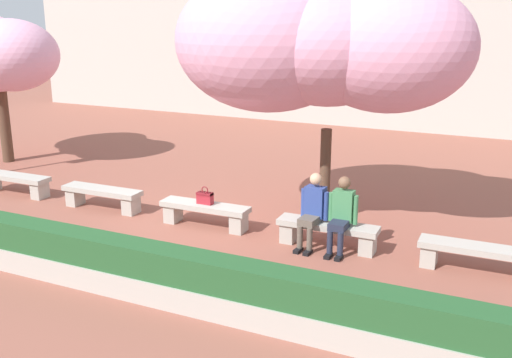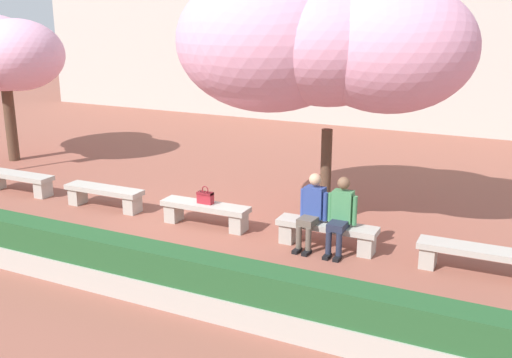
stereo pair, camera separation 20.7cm
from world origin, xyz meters
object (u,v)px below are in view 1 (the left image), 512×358
object	(u,v)px
handbag	(205,197)
person_seated_left	(313,208)
stone_bench_center	(205,211)
stone_bench_near_west	(102,195)
cherry_tree_main	(317,44)
stone_bench_near_east	(328,231)
person_seated_right	(342,212)
stone_bench_west_end	(15,181)
stone_bench_east_end	(476,254)

from	to	relation	value
handbag	person_seated_left	bearing A→B (deg)	-1.76
stone_bench_center	stone_bench_near_west	bearing A→B (deg)	180.00
cherry_tree_main	stone_bench_near_east	bearing A→B (deg)	-58.53
cherry_tree_main	stone_bench_near_west	bearing A→B (deg)	-165.40
stone_bench_center	person_seated_left	world-z (taller)	person_seated_left
handbag	cherry_tree_main	xyz separation A→B (m)	(1.76, 1.07, 2.79)
stone_bench_near_east	person_seated_right	size ratio (longest dim) A/B	1.36
stone_bench_center	stone_bench_near_east	size ratio (longest dim) A/B	1.00
stone_bench_west_end	stone_bench_east_end	bearing A→B (deg)	0.00
stone_bench_near_east	person_seated_right	bearing A→B (deg)	-11.97
stone_bench_near_east	stone_bench_east_end	world-z (taller)	same
stone_bench_center	person_seated_left	xyz separation A→B (m)	(2.16, -0.05, 0.40)
stone_bench_west_end	handbag	size ratio (longest dim) A/B	5.18
handbag	cherry_tree_main	world-z (taller)	cherry_tree_main
person_seated_right	handbag	distance (m)	2.68
stone_bench_near_west	person_seated_right	bearing A→B (deg)	-0.60
stone_bench_near_east	stone_bench_east_end	xyz separation A→B (m)	(2.42, 0.00, 0.00)
stone_bench_near_west	cherry_tree_main	world-z (taller)	cherry_tree_main
stone_bench_near_west	person_seated_left	xyz separation A→B (m)	(4.58, -0.05, 0.40)
stone_bench_west_end	cherry_tree_main	size ratio (longest dim) A/B	0.33
stone_bench_west_end	person_seated_left	distance (m)	7.01
stone_bench_center	stone_bench_east_end	distance (m)	4.84
stone_bench_west_end	stone_bench_near_east	xyz separation A→B (m)	(7.26, 0.00, 0.00)
stone_bench_near_east	stone_bench_east_end	bearing A→B (deg)	0.00
stone_bench_near_west	handbag	xyz separation A→B (m)	(2.42, 0.01, 0.28)
person_seated_left	cherry_tree_main	bearing A→B (deg)	109.63
stone_bench_west_end	stone_bench_near_east	world-z (taller)	same
stone_bench_center	stone_bench_near_east	world-z (taller)	same
stone_bench_near_west	person_seated_right	distance (m)	5.11
stone_bench_east_end	person_seated_right	xyz separation A→B (m)	(-2.17, -0.05, 0.40)
stone_bench_near_east	stone_bench_center	bearing A→B (deg)	180.00
person_seated_right	handbag	xyz separation A→B (m)	(-2.67, 0.07, -0.12)
person_seated_right	person_seated_left	bearing A→B (deg)	179.98
handbag	person_seated_right	bearing A→B (deg)	-1.43
stone_bench_near_east	person_seated_left	world-z (taller)	person_seated_left
stone_bench_center	cherry_tree_main	distance (m)	3.70
stone_bench_near_west	person_seated_right	xyz separation A→B (m)	(5.09, -0.05, 0.40)
person_seated_left	person_seated_right	distance (m)	0.51
stone_bench_near_west	stone_bench_near_east	size ratio (longest dim) A/B	1.00
stone_bench_west_end	stone_bench_center	world-z (taller)	same
stone_bench_west_end	handbag	distance (m)	4.84
stone_bench_west_end	person_seated_left	bearing A→B (deg)	-0.44
stone_bench_center	person_seated_left	distance (m)	2.20
stone_bench_east_end	person_seated_left	xyz separation A→B (m)	(-2.68, -0.05, 0.40)
person_seated_right	stone_bench_near_east	bearing A→B (deg)	168.03
stone_bench_center	handbag	bearing A→B (deg)	101.34
stone_bench_east_end	person_seated_left	bearing A→B (deg)	-178.86
person_seated_left	handbag	world-z (taller)	person_seated_left
stone_bench_near_east	stone_bench_near_west	bearing A→B (deg)	180.00
person_seated_left	person_seated_right	size ratio (longest dim) A/B	1.00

